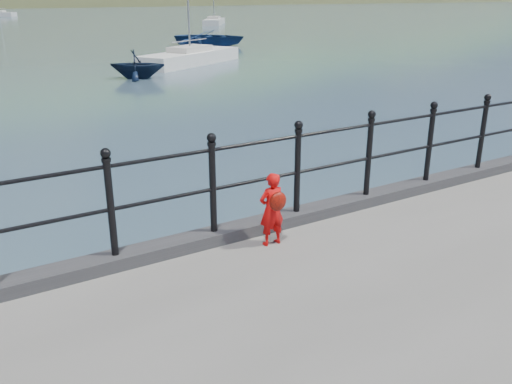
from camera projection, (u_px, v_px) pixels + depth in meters
ground at (251, 295)px, 7.27m from camera, size 600.00×600.00×0.00m
kerb at (257, 226)px, 6.77m from camera, size 60.00×0.30×0.15m
railing at (257, 169)px, 6.52m from camera, size 18.11×0.11×1.20m
far_shore at (37, 60)px, 225.72m from camera, size 830.00×200.00×156.00m
child at (272, 209)px, 6.29m from camera, size 0.33×0.29×0.89m
launch_blue at (210, 38)px, 41.64m from camera, size 6.53×6.59×1.12m
launch_navy at (137, 64)px, 25.30m from camera, size 3.35×3.26×1.35m
sailboat_far at (214, 22)px, 68.58m from camera, size 5.78×7.24×10.38m
sailboat_near at (190, 58)px, 30.61m from camera, size 7.26×5.24×9.76m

